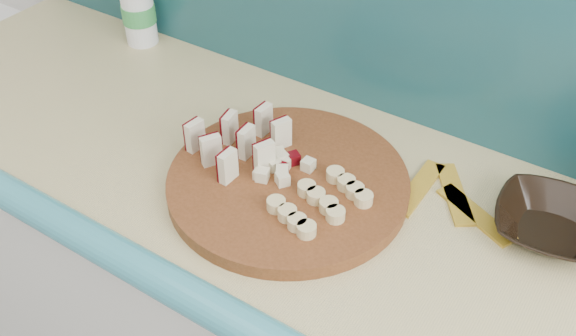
# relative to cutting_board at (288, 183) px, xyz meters

# --- Properties ---
(backsplash) EXTENTS (2.20, 0.02, 0.50)m
(backsplash) POSITION_rel_cutting_board_xyz_m (0.16, 0.31, 0.24)
(backsplash) COLOR teal
(backsplash) RESTS_ON kitchen_counter
(cutting_board) EXTENTS (0.54, 0.54, 0.03)m
(cutting_board) POSITION_rel_cutting_board_xyz_m (0.00, 0.00, 0.00)
(cutting_board) COLOR #4C2710
(cutting_board) RESTS_ON kitchen_counter
(apple_wedges) EXTENTS (0.17, 0.18, 0.06)m
(apple_wedges) POSITION_rel_cutting_board_xyz_m (-0.11, 0.01, 0.04)
(apple_wedges) COLOR beige
(apple_wedges) RESTS_ON cutting_board
(apple_chunks) EXTENTS (0.07, 0.07, 0.02)m
(apple_chunks) POSITION_rel_cutting_board_xyz_m (-0.02, 0.01, 0.02)
(apple_chunks) COLOR beige
(apple_chunks) RESTS_ON cutting_board
(banana_slices) EXTENTS (0.14, 0.18, 0.02)m
(banana_slices) POSITION_rel_cutting_board_xyz_m (0.09, -0.03, 0.02)
(banana_slices) COLOR #DAC285
(banana_slices) RESTS_ON cutting_board
(brown_bowl) EXTENTS (0.21, 0.21, 0.05)m
(brown_bowl) POSITION_rel_cutting_board_xyz_m (0.41, 0.14, 0.01)
(brown_bowl) COLOR black
(brown_bowl) RESTS_ON kitchen_counter
(canister) EXTENTS (0.08, 0.08, 0.13)m
(canister) POSITION_rel_cutting_board_xyz_m (-0.57, 0.25, 0.05)
(canister) COLOR white
(canister) RESTS_ON kitchen_counter
(banana_peel) EXTENTS (0.20, 0.17, 0.01)m
(banana_peel) POSITION_rel_cutting_board_xyz_m (0.25, 0.13, -0.01)
(banana_peel) COLOR gold
(banana_peel) RESTS_ON kitchen_counter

